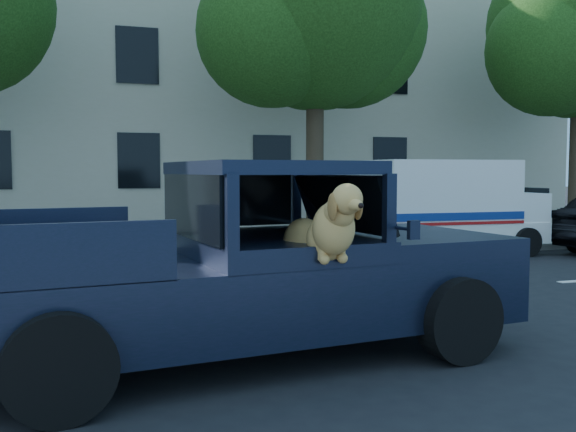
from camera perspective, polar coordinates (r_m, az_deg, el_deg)
name	(u,v)px	position (r m, az deg, el deg)	size (l,w,h in m)	color
ground	(146,391)	(5.86, -12.53, -14.96)	(120.00, 120.00, 0.00)	black
far_sidewalk	(110,253)	(14.84, -15.58, -3.19)	(60.00, 4.00, 0.15)	gray
lane_stripes	(265,301)	(9.44, -2.06, -7.53)	(21.60, 0.14, 0.01)	silver
street_tree_mid	(316,16)	(16.55, 2.52, 17.33)	(6.00, 5.20, 8.60)	#332619
building_main	(191,95)	(22.44, -8.61, 10.62)	(26.00, 6.00, 9.00)	#BBB09A
pickup_truck	(236,292)	(6.53, -4.65, -6.78)	(5.78, 3.07, 1.99)	black
mail_truck	(450,213)	(15.06, 14.20, 0.23)	(3.93, 2.03, 2.14)	silver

